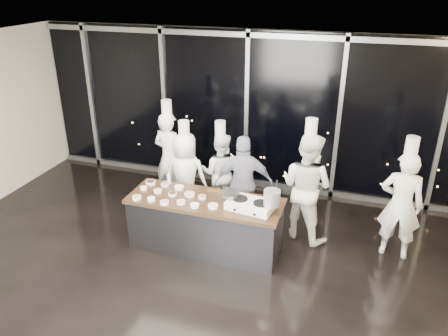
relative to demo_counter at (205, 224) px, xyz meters
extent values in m
plane|color=black|center=(0.00, -0.90, -0.45)|extent=(9.00, 9.00, 0.00)
cube|color=beige|center=(0.00, 2.60, 1.15)|extent=(9.00, 0.02, 3.20)
cube|color=white|center=(0.00, -0.90, 2.75)|extent=(9.00, 7.00, 0.02)
cube|color=black|center=(0.00, 2.54, 1.15)|extent=(8.90, 0.04, 3.18)
cube|color=gray|center=(0.00, 2.49, 2.65)|extent=(8.90, 0.08, 0.10)
cube|color=gray|center=(0.00, 2.49, -0.40)|extent=(8.90, 0.08, 0.10)
cube|color=gray|center=(-3.60, 2.49, 1.15)|extent=(0.08, 0.08, 3.20)
cube|color=gray|center=(-1.80, 2.49, 1.15)|extent=(0.08, 0.08, 3.20)
cube|color=gray|center=(0.00, 2.49, 1.15)|extent=(0.08, 0.08, 3.20)
cube|color=gray|center=(1.80, 2.49, 1.15)|extent=(0.08, 0.08, 3.20)
cube|color=gray|center=(3.60, 2.49, 1.15)|extent=(0.08, 0.08, 3.20)
cube|color=#323237|center=(0.00, 0.00, -0.03)|extent=(2.40, 0.80, 0.84)
cube|color=#3E2C1A|center=(0.00, 0.00, 0.42)|extent=(2.46, 0.86, 0.06)
cube|color=white|center=(0.75, -0.06, 0.51)|extent=(0.74, 0.51, 0.12)
cylinder|color=black|center=(0.59, -0.04, 0.58)|extent=(0.26, 0.26, 0.02)
cylinder|color=black|center=(0.92, -0.08, 0.58)|extent=(0.26, 0.26, 0.02)
cylinder|color=black|center=(0.57, -0.26, 0.50)|extent=(0.04, 0.02, 0.04)
cylinder|color=black|center=(0.88, -0.30, 0.50)|extent=(0.04, 0.02, 0.04)
cylinder|color=gray|center=(0.41, 0.01, 0.61)|extent=(0.34, 0.34, 0.05)
cube|color=#4C2B14|center=(0.16, 0.04, 0.62)|extent=(0.22, 0.06, 0.02)
cylinder|color=silver|center=(1.09, -0.11, 0.71)|extent=(0.27, 0.27, 0.24)
cylinder|color=white|center=(-1.03, -0.31, 0.47)|extent=(0.15, 0.15, 0.04)
cylinder|color=#C68621|center=(-1.03, -0.31, 0.49)|extent=(0.12, 0.12, 0.01)
cylinder|color=white|center=(-1.08, 0.01, 0.47)|extent=(0.12, 0.12, 0.04)
cylinder|color=beige|center=(-1.08, 0.01, 0.49)|extent=(0.10, 0.10, 0.01)
cylinder|color=white|center=(-1.07, 0.25, 0.47)|extent=(0.17, 0.17, 0.04)
cylinder|color=black|center=(-1.07, 0.25, 0.49)|extent=(0.14, 0.14, 0.01)
cylinder|color=white|center=(-0.79, -0.29, 0.47)|extent=(0.13, 0.13, 0.04)
cylinder|color=white|center=(-0.79, -0.29, 0.49)|extent=(0.10, 0.10, 0.01)
cylinder|color=white|center=(-0.81, 0.00, 0.47)|extent=(0.14, 0.14, 0.04)
cylinder|color=tan|center=(-0.81, 0.00, 0.49)|extent=(0.11, 0.11, 0.01)
cylinder|color=white|center=(-0.80, 0.24, 0.47)|extent=(0.13, 0.13, 0.04)
cylinder|color=olive|center=(-0.80, 0.24, 0.49)|extent=(0.11, 0.11, 0.01)
cylinder|color=white|center=(-0.55, -0.32, 0.47)|extent=(0.14, 0.14, 0.04)
cylinder|color=#D46A57|center=(-0.55, -0.32, 0.49)|extent=(0.11, 0.11, 0.01)
cylinder|color=white|center=(-0.54, -0.03, 0.47)|extent=(0.14, 0.14, 0.04)
cylinder|color=black|center=(-0.54, -0.03, 0.49)|extent=(0.11, 0.11, 0.01)
cylinder|color=white|center=(-0.53, 0.21, 0.47)|extent=(0.16, 0.16, 0.04)
cylinder|color=white|center=(-0.53, 0.21, 0.49)|extent=(0.13, 0.13, 0.01)
cylinder|color=white|center=(-0.30, -0.24, 0.47)|extent=(0.14, 0.14, 0.04)
cylinder|color=gold|center=(-0.30, -0.24, 0.49)|extent=(0.11, 0.11, 0.01)
cylinder|color=white|center=(-0.28, 0.04, 0.47)|extent=(0.17, 0.17, 0.04)
cylinder|color=tan|center=(-0.28, 0.04, 0.49)|extent=(0.14, 0.14, 0.01)
cylinder|color=white|center=(-0.07, -0.27, 0.47)|extent=(0.14, 0.14, 0.04)
cylinder|color=#F2F1C0|center=(-0.07, -0.27, 0.49)|extent=(0.11, 0.11, 0.01)
cylinder|color=white|center=(-0.05, 0.02, 0.47)|extent=(0.13, 0.13, 0.04)
cylinder|color=olive|center=(-0.05, 0.02, 0.49)|extent=(0.11, 0.11, 0.01)
cylinder|color=white|center=(0.21, -0.20, 0.47)|extent=(0.16, 0.16, 0.04)
cylinder|color=#E9984D|center=(0.21, -0.20, 0.49)|extent=(0.13, 0.13, 0.01)
cylinder|color=silver|center=(-0.77, 0.34, 0.53)|extent=(0.06, 0.06, 0.16)
cone|color=silver|center=(-0.77, 0.34, 0.64)|extent=(0.05, 0.05, 0.05)
imported|color=white|center=(-1.21, 1.34, 0.46)|extent=(0.75, 0.58, 1.82)
cylinder|color=white|center=(-1.21, 1.34, 1.47)|extent=(0.23, 0.23, 0.26)
imported|color=white|center=(-0.69, 0.88, 0.36)|extent=(0.81, 0.54, 1.62)
cylinder|color=white|center=(-0.69, 0.88, 1.27)|extent=(0.19, 0.19, 0.26)
imported|color=white|center=(-0.17, 1.30, 0.31)|extent=(0.82, 0.68, 1.54)
cylinder|color=white|center=(-0.17, 1.30, 1.18)|extent=(0.21, 0.21, 0.26)
imported|color=#141437|center=(0.41, 0.81, 0.41)|extent=(1.08, 0.68, 1.72)
imported|color=white|center=(1.47, 0.86, 0.49)|extent=(1.12, 1.02, 1.88)
cylinder|color=white|center=(1.47, 0.86, 1.53)|extent=(0.25, 0.25, 0.26)
imported|color=white|center=(2.94, 0.76, 0.44)|extent=(0.68, 0.47, 1.78)
cylinder|color=white|center=(2.94, 0.76, 1.43)|extent=(0.20, 0.20, 0.26)
camera|label=1|loc=(2.13, -5.67, 3.74)|focal=35.00mm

